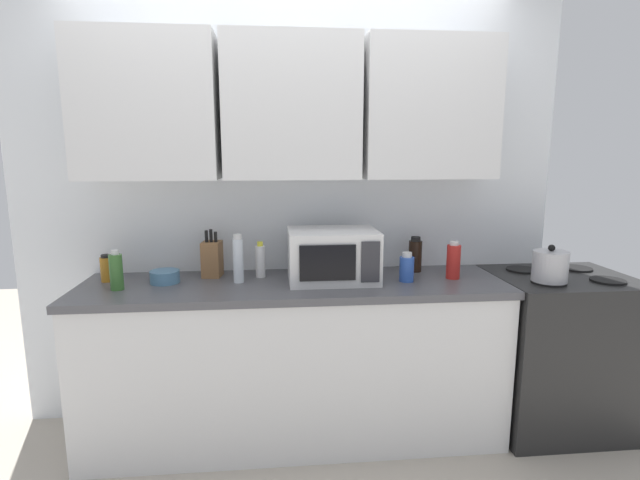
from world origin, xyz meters
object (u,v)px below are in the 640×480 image
object	(u,v)px
bottle_white_jar	(260,261)
bowl_ceramic_small	(165,277)
bottle_soy_dark	(415,255)
bottle_amber_vinegar	(106,269)
knife_block	(212,258)
bottle_green_oil	(116,271)
kettle	(550,266)
bottle_clear_tall	(238,259)
stove_range	(556,350)
bottle_blue_cleaner	(407,268)
microwave	(333,255)
bottle_red_sauce	(453,261)

from	to	relation	value
bottle_white_jar	bowl_ceramic_small	xyz separation A→B (m)	(-0.51, -0.07, -0.06)
bottle_soy_dark	bottle_amber_vinegar	bearing A→B (deg)	-178.12
knife_block	bottle_green_oil	world-z (taller)	knife_block
kettle	bottle_clear_tall	distance (m)	1.67
knife_block	bottle_clear_tall	size ratio (longest dim) A/B	1.03
stove_range	knife_block	bearing A→B (deg)	174.61
kettle	bottle_blue_cleaner	size ratio (longest dim) A/B	1.24
stove_range	bottle_amber_vinegar	distance (m)	2.60
knife_block	bottle_blue_cleaner	world-z (taller)	knife_block
knife_block	stove_range	bearing A→B (deg)	-5.39
microwave	knife_block	size ratio (longest dim) A/B	1.77
bottle_blue_cleaner	bowl_ceramic_small	xyz separation A→B (m)	(-1.30, 0.10, -0.04)
microwave	bottle_white_jar	xyz separation A→B (m)	(-0.40, 0.11, -0.05)
bottle_green_oil	bottle_soy_dark	bearing A→B (deg)	7.90
bottle_white_jar	bottle_blue_cleaner	distance (m)	0.81
bottle_green_oil	bowl_ceramic_small	distance (m)	0.25
bottle_white_jar	bottle_red_sauce	distance (m)	1.08
bottle_blue_cleaner	bottle_red_sauce	world-z (taller)	bottle_red_sauce
bottle_soy_dark	bowl_ceramic_small	world-z (taller)	bottle_soy_dark
bottle_soy_dark	stove_range	bearing A→B (deg)	-13.08
bottle_green_oil	bottle_amber_vinegar	distance (m)	0.20
bottle_white_jar	bottle_green_oil	distance (m)	0.75
stove_range	knife_block	world-z (taller)	knife_block
kettle	bowl_ceramic_small	world-z (taller)	kettle
microwave	bottle_blue_cleaner	size ratio (longest dim) A/B	2.98
microwave	bottle_green_oil	distance (m)	1.12
stove_range	bottle_green_oil	world-z (taller)	bottle_green_oil
kettle	bottle_blue_cleaner	distance (m)	0.76
microwave	bottle_clear_tall	size ratio (longest dim) A/B	1.82
bottle_amber_vinegar	microwave	bearing A→B (deg)	-4.36
bottle_white_jar	bottle_blue_cleaner	size ratio (longest dim) A/B	1.26
bottle_red_sauce	bottle_clear_tall	size ratio (longest dim) A/B	0.80
bottle_white_jar	bottle_clear_tall	xyz separation A→B (m)	(-0.12, -0.10, 0.03)
bottle_white_jar	bowl_ceramic_small	size ratio (longest dim) A/B	1.29
knife_block	bottle_white_jar	size ratio (longest dim) A/B	1.34
bowl_ceramic_small	bottle_white_jar	bearing A→B (deg)	7.95
bottle_clear_tall	knife_block	bearing A→B (deg)	137.50
bottle_white_jar	bottle_soy_dark	bearing A→B (deg)	2.70
kettle	microwave	bearing A→B (deg)	171.20
bottle_green_oil	bottle_blue_cleaner	bearing A→B (deg)	0.52
stove_range	microwave	size ratio (longest dim) A/B	1.90
bowl_ceramic_small	bottle_green_oil	bearing A→B (deg)	-152.40
bottle_white_jar	bottle_red_sauce	bearing A→B (deg)	-7.16
knife_block	bottle_green_oil	xyz separation A→B (m)	(-0.45, -0.23, -0.01)
stove_range	bottle_clear_tall	xyz separation A→B (m)	(-1.83, 0.04, 0.58)
knife_block	bottle_green_oil	size ratio (longest dim) A/B	1.31
bottle_green_oil	bottle_red_sauce	xyz separation A→B (m)	(1.79, 0.05, 0.00)
knife_block	bottle_red_sauce	distance (m)	1.35
bottle_green_oil	knife_block	bearing A→B (deg)	26.37
stove_range	bottle_green_oil	size ratio (longest dim) A/B	4.40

